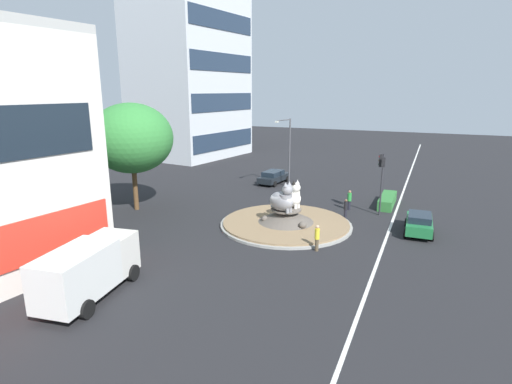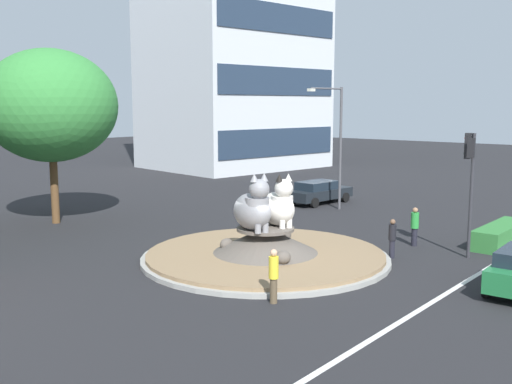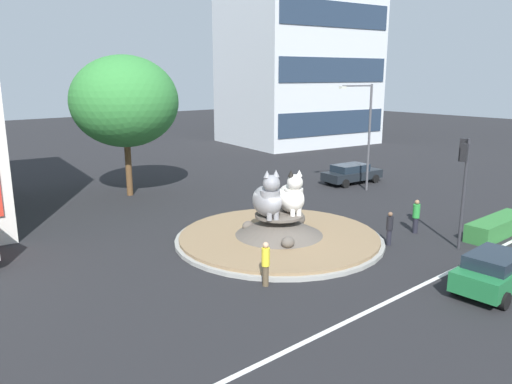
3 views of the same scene
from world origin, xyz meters
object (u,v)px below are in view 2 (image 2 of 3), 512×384
pedestrian_yellow_shirt (274,274)px  traffic_light_mast (470,167)px  cat_statue_white (279,206)px  pedestrian_green_shirt (415,226)px  hatchback_near_shophouse (319,192)px  broadleaf_tree_behind_island (50,106)px  streetlight_arm (337,138)px  cat_statue_grey (254,209)px  pedestrian_black_shirt (392,237)px

pedestrian_yellow_shirt → traffic_light_mast: bearing=-142.3°
pedestrian_yellow_shirt → cat_statue_white: bearing=-91.1°
pedestrian_green_shirt → hatchback_near_shophouse: 12.13m
cat_statue_white → broadleaf_tree_behind_island: (-1.85, 13.76, 4.11)m
streetlight_arm → hatchback_near_shophouse: size_ratio=1.51×
broadleaf_tree_behind_island → pedestrian_green_shirt: 19.51m
broadleaf_tree_behind_island → pedestrian_yellow_shirt: 18.21m
cat_statue_grey → pedestrian_green_shirt: 7.96m
cat_statue_white → pedestrian_yellow_shirt: bearing=-30.8°
streetlight_arm → traffic_light_mast: bearing=73.5°
cat_statue_grey → traffic_light_mast: bearing=64.8°
cat_statue_white → pedestrian_yellow_shirt: (-4.72, -3.42, -1.21)m
pedestrian_yellow_shirt → hatchback_near_shophouse: 19.92m
broadleaf_tree_behind_island → pedestrian_green_shirt: (7.43, -17.23, -5.35)m
pedestrian_black_shirt → pedestrian_yellow_shirt: pedestrian_yellow_shirt is taller
pedestrian_green_shirt → hatchback_near_shophouse: pedestrian_green_shirt is taller
cat_statue_white → pedestrian_green_shirt: bearing=81.4°
cat_statue_white → broadleaf_tree_behind_island: size_ratio=0.24×
streetlight_arm → pedestrian_yellow_shirt: bearing=40.8°
cat_statue_grey → hatchback_near_shophouse: bearing=133.6°
traffic_light_mast → hatchback_near_shophouse: size_ratio=1.06×
cat_statue_white → streetlight_arm: bearing=134.2°
cat_statue_grey → pedestrian_yellow_shirt: (-3.37, -3.65, -1.26)m
pedestrian_green_shirt → pedestrian_black_shirt: (-2.63, -0.23, -0.06)m
traffic_light_mast → hatchback_near_shophouse: bearing=-38.8°
broadleaf_tree_behind_island → hatchback_near_shophouse: bearing=-26.9°
hatchback_near_shophouse → pedestrian_green_shirt: bearing=-119.3°
cat_statue_grey → streetlight_arm: bearing=127.7°
hatchback_near_shophouse → cat_statue_grey: bearing=-150.0°
traffic_light_mast → cat_statue_white: bearing=32.0°
streetlight_arm → hatchback_near_shophouse: (1.29, 2.09, -3.57)m
pedestrian_green_shirt → cat_statue_white: bearing=-43.7°
cat_statue_grey → streetlight_arm: streetlight_arm is taller
pedestrian_green_shirt → streetlight_arm: bearing=-138.2°
pedestrian_green_shirt → pedestrian_yellow_shirt: size_ratio=0.99×
broadleaf_tree_behind_island → pedestrian_green_shirt: broadleaf_tree_behind_island is taller
pedestrian_green_shirt → pedestrian_yellow_shirt: pedestrian_yellow_shirt is taller
cat_statue_grey → pedestrian_green_shirt: size_ratio=1.37×
cat_statue_grey → pedestrian_black_shirt: bearing=67.3°
traffic_light_mast → cat_statue_grey: bearing=37.8°
pedestrian_yellow_shirt → hatchback_near_shophouse: bearing=-97.5°
broadleaf_tree_behind_island → pedestrian_yellow_shirt: broadleaf_tree_behind_island is taller
cat_statue_white → hatchback_near_shophouse: cat_statue_white is taller
traffic_light_mast → pedestrian_yellow_shirt: size_ratio=2.92×
cat_statue_grey → hatchback_near_shophouse: (13.96, 6.18, -1.45)m
traffic_light_mast → pedestrian_green_shirt: size_ratio=2.95×
cat_statue_white → pedestrian_black_shirt: cat_statue_white is taller
traffic_light_mast → pedestrian_yellow_shirt: bearing=67.5°
pedestrian_yellow_shirt → hatchback_near_shophouse: size_ratio=0.37×
cat_statue_grey → traffic_light_mast: size_ratio=0.47×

